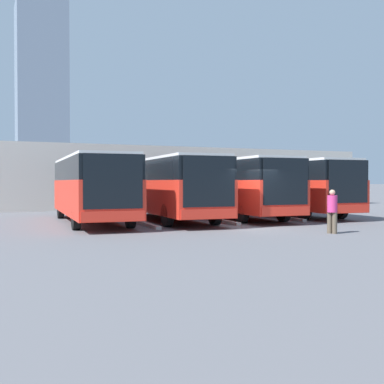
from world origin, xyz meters
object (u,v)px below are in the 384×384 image
at_px(bus_2, 169,186).
at_px(bus_3, 91,186).
at_px(pedestrian, 332,210).
at_px(bus_0, 288,185).
at_px(bus_1, 233,186).

distance_m(bus_2, bus_3, 3.88).
bearing_deg(pedestrian, bus_0, 130.04).
xyz_separation_m(bus_1, bus_2, (3.87, 0.31, 0.00)).
bearing_deg(pedestrian, bus_1, 152.93).
bearing_deg(bus_3, bus_0, -174.52).
distance_m(bus_2, pedestrian, 8.99).
height_order(bus_0, bus_3, same).
relative_size(bus_0, bus_3, 1.00).
distance_m(bus_3, pedestrian, 11.25).
height_order(bus_1, pedestrian, bus_1).
bearing_deg(bus_1, bus_0, -170.83).
bearing_deg(bus_2, bus_3, -0.23).
height_order(bus_0, bus_2, same).
bearing_deg(bus_0, bus_3, 5.48).
relative_size(bus_2, pedestrian, 6.53).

